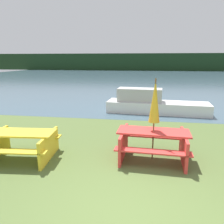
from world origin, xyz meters
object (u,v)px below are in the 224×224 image
object	(u,v)px
umbrella_gold	(155,101)
boat	(153,104)
picnic_table_yellow	(21,142)
picnic_table_red	(153,142)

from	to	relation	value
umbrella_gold	boat	xyz separation A→B (m)	(0.13, 5.30, -1.13)
umbrella_gold	picnic_table_yellow	bearing A→B (deg)	-172.04
picnic_table_yellow	picnic_table_red	distance (m)	3.48
picnic_table_yellow	boat	size ratio (longest dim) A/B	0.38
picnic_table_red	picnic_table_yellow	bearing A→B (deg)	-172.04
picnic_table_yellow	picnic_table_red	bearing A→B (deg)	7.96
picnic_table_red	boat	distance (m)	5.30
picnic_table_red	boat	bearing A→B (deg)	88.55
picnic_table_red	boat	size ratio (longest dim) A/B	0.38
picnic_table_red	umbrella_gold	distance (m)	1.09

